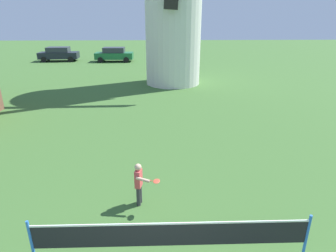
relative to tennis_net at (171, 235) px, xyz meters
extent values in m
cylinder|color=silver|center=(0.85, 17.20, 4.68)|extent=(4.03, 4.03, 10.74)
cylinder|color=blue|center=(-2.89, 0.00, -0.14)|extent=(0.06, 0.06, 1.10)
cylinder|color=blue|center=(2.89, 0.00, -0.14)|extent=(0.06, 0.06, 1.10)
cube|color=black|center=(0.00, 0.00, -0.01)|extent=(5.73, 0.01, 0.55)
cube|color=white|center=(0.00, 0.00, 0.28)|extent=(5.73, 0.02, 0.04)
cylinder|color=#333338|center=(-0.78, 2.08, -0.40)|extent=(0.11, 0.11, 0.57)
cylinder|color=#333338|center=(-0.82, 1.94, -0.40)|extent=(0.11, 0.11, 0.57)
cube|color=#DB4C4C|center=(-0.80, 2.01, 0.13)|extent=(0.21, 0.30, 0.50)
sphere|color=#DBB28E|center=(-0.80, 2.01, 0.47)|extent=(0.19, 0.19, 0.19)
cylinder|color=#DBB28E|center=(-0.76, 2.18, 0.11)|extent=(0.08, 0.08, 0.38)
cylinder|color=#DBB28E|center=(-0.67, 1.81, 0.21)|extent=(0.39, 0.17, 0.15)
cylinder|color=#D84C33|center=(-0.52, 1.78, 0.21)|extent=(0.22, 0.07, 0.04)
ellipsoid|color=#D84C33|center=(-0.31, 1.73, 0.21)|extent=(0.23, 0.27, 0.03)
cube|color=#1E232D|center=(-11.63, 29.03, -0.04)|extent=(4.40, 1.91, 0.70)
cube|color=#2D333D|center=(-11.63, 29.03, 0.59)|extent=(2.49, 1.61, 0.56)
cylinder|color=black|center=(-10.21, 29.95, -0.39)|extent=(0.61, 0.21, 0.60)
cylinder|color=black|center=(-10.12, 28.25, -0.39)|extent=(0.61, 0.21, 0.60)
cylinder|color=black|center=(-13.14, 29.80, -0.39)|extent=(0.61, 0.21, 0.60)
cylinder|color=black|center=(-13.06, 28.11, -0.39)|extent=(0.61, 0.21, 0.60)
cube|color=#1E6638|center=(-5.25, 28.48, -0.04)|extent=(4.20, 1.76, 0.70)
cube|color=#2D333D|center=(-5.25, 28.48, 0.59)|extent=(2.36, 1.53, 0.56)
cylinder|color=black|center=(-3.82, 29.31, -0.39)|extent=(0.60, 0.19, 0.60)
cylinder|color=black|center=(-3.84, 27.61, -0.39)|extent=(0.60, 0.19, 0.60)
cylinder|color=black|center=(-6.66, 29.35, -0.39)|extent=(0.60, 0.19, 0.60)
cylinder|color=black|center=(-6.69, 27.65, -0.39)|extent=(0.60, 0.19, 0.60)
camera|label=1|loc=(-0.21, -4.73, 4.26)|focal=30.65mm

